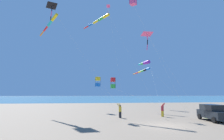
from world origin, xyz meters
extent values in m
plane|color=#756654|center=(0.00, 0.00, 0.00)|extent=(600.00, 600.00, 0.00)
cube|color=#386B84|center=(165.00, 0.00, 0.00)|extent=(240.00, 600.00, 0.01)
cube|color=black|center=(2.03, -6.85, 0.75)|extent=(4.46, 2.26, 0.84)
cube|color=black|center=(2.37, -6.88, 1.51)|extent=(2.73, 1.87, 0.68)
cylinder|color=black|center=(0.66, -5.78, 0.33)|extent=(0.68, 0.28, 0.66)
cylinder|color=black|center=(3.40, -7.91, 0.33)|extent=(0.68, 0.28, 0.66)
cylinder|color=black|center=(3.58, -6.07, 0.33)|extent=(0.68, 0.28, 0.66)
cube|color=green|center=(4.44, -7.67, 0.18)|extent=(0.60, 0.40, 0.36)
cube|color=white|center=(4.44, -7.67, 0.39)|extent=(0.62, 0.42, 0.06)
cube|color=#232328|center=(6.14, 3.38, 0.39)|extent=(0.33, 0.32, 0.78)
cylinder|color=gold|center=(6.14, 3.38, 1.10)|extent=(0.50, 0.50, 0.64)
sphere|color=brown|center=(6.14, 3.38, 1.55)|extent=(0.24, 0.24, 0.24)
cylinder|color=gold|center=(6.14, 3.61, 1.59)|extent=(0.35, 0.34, 0.49)
cylinder|color=gold|center=(6.36, 3.38, 1.59)|extent=(0.35, 0.34, 0.49)
cube|color=gold|center=(6.60, -2.59, 0.39)|extent=(0.33, 0.32, 0.79)
cylinder|color=#B72833|center=(6.60, -2.59, 1.11)|extent=(0.51, 0.51, 0.65)
sphere|color=tan|center=(6.60, -2.59, 1.56)|extent=(0.25, 0.25, 0.25)
cylinder|color=#B72833|center=(6.58, -2.82, 1.60)|extent=(0.36, 0.33, 0.49)
cylinder|color=#B72833|center=(6.37, -2.58, 1.60)|extent=(0.36, 0.33, 0.49)
pyramid|color=#EF4C93|center=(10.92, -2.21, 13.35)|extent=(2.40, 2.20, 0.61)
cylinder|color=black|center=(10.90, -2.18, 13.23)|extent=(0.96, 1.47, 0.55)
cylinder|color=#EF4C93|center=(10.89, -2.22, 12.68)|extent=(0.22, 0.26, 0.92)
cylinder|color=black|center=(10.87, -2.22, 11.78)|extent=(0.15, 0.21, 0.91)
cylinder|color=#EF4C93|center=(10.86, -2.14, 10.87)|extent=(0.18, 0.26, 0.92)
cylinder|color=white|center=(7.76, -4.58, 6.58)|extent=(6.30, 4.81, 13.16)
cylinder|color=blue|center=(12.32, -2.70, 7.44)|extent=(0.80, 0.71, 0.50)
cylinder|color=black|center=(12.84, -2.35, 7.32)|extent=(0.77, 0.67, 0.46)
cylinder|color=green|center=(13.37, -2.00, 7.20)|extent=(0.74, 0.63, 0.41)
cylinder|color=yellow|center=(13.89, -1.65, 7.09)|extent=(0.71, 0.59, 0.37)
cylinder|color=red|center=(14.41, -1.30, 6.97)|extent=(0.68, 0.55, 0.33)
cylinder|color=orange|center=(14.93, -0.95, 6.85)|extent=(0.65, 0.51, 0.29)
cylinder|color=white|center=(9.28, -5.23, 3.70)|extent=(5.58, 4.71, 7.40)
pyramid|color=black|center=(14.00, 14.35, 18.96)|extent=(2.42, 2.57, 0.86)
cylinder|color=black|center=(13.95, 14.39, 18.85)|extent=(1.42, 1.08, 0.88)
cylinder|color=black|center=(13.91, 14.36, 18.25)|extent=(0.29, 0.26, 0.99)
cylinder|color=#EF4C93|center=(13.87, 14.39, 17.27)|extent=(0.16, 0.27, 1.00)
cylinder|color=black|center=(13.90, 14.45, 16.30)|extent=(0.24, 0.19, 0.99)
cylinder|color=white|center=(9.67, 8.94, 9.39)|extent=(8.59, 10.91, 18.77)
pyramid|color=#EF4C93|center=(17.31, 3.74, 21.29)|extent=(1.23, 0.99, 0.47)
cylinder|color=black|center=(17.29, 3.77, 21.24)|extent=(0.31, 0.79, 0.53)
cylinder|color=#EF4C93|center=(17.29, 3.79, 20.95)|extent=(0.08, 0.11, 0.49)
cylinder|color=white|center=(17.29, 3.83, 20.47)|extent=(0.08, 0.11, 0.49)
cylinder|color=#EF4C93|center=(17.31, 3.84, 19.99)|extent=(0.12, 0.09, 0.49)
cylinder|color=white|center=(12.99, 2.96, 10.60)|extent=(8.61, 1.64, 21.20)
cube|color=#EF4C93|center=(4.00, 1.95, 15.00)|extent=(1.04, 1.04, 0.74)
cylinder|color=black|center=(4.52, 2.01, 15.59)|extent=(0.02, 0.02, 1.91)
cylinder|color=white|center=(3.84, -1.43, 7.32)|extent=(0.33, 6.78, 14.63)
cube|color=yellow|center=(14.27, 5.94, 5.77)|extent=(0.92, 0.92, 0.65)
cube|color=blue|center=(14.27, 5.94, 4.73)|extent=(0.92, 0.92, 0.65)
cylinder|color=black|center=(14.30, 6.40, 5.25)|extent=(0.02, 0.02, 1.70)
cylinder|color=black|center=(13.81, 5.96, 5.25)|extent=(0.02, 0.02, 1.70)
cylinder|color=black|center=(14.74, 5.92, 5.25)|extent=(0.02, 0.02, 1.70)
cylinder|color=black|center=(14.25, 5.48, 5.25)|extent=(0.02, 0.02, 1.70)
cylinder|color=white|center=(11.51, 4.78, 2.20)|extent=(5.54, 2.33, 4.40)
cylinder|color=yellow|center=(10.06, 4.91, 15.70)|extent=(1.19, 1.19, 0.65)
cylinder|color=green|center=(10.87, 5.72, 15.50)|extent=(1.14, 1.13, 0.59)
cylinder|color=yellow|center=(11.69, 6.53, 15.30)|extent=(1.09, 1.08, 0.53)
cylinder|color=blue|center=(12.50, 7.33, 15.09)|extent=(1.04, 1.03, 0.47)
cylinder|color=red|center=(13.32, 8.14, 14.89)|extent=(0.99, 0.98, 0.41)
cylinder|color=white|center=(8.08, 1.09, 7.85)|extent=(3.14, 6.84, 15.69)
cylinder|color=purple|center=(20.61, -5.55, 10.21)|extent=(1.17, 1.10, 0.83)
cylinder|color=purple|center=(21.42, -5.18, 10.18)|extent=(1.10, 0.97, 0.68)
cylinder|color=green|center=(22.24, -4.82, 10.14)|extent=(1.04, 0.83, 0.54)
cylinder|color=#1EB7C6|center=(23.05, -4.45, 10.11)|extent=(0.97, 0.70, 0.39)
cylinder|color=white|center=(14.28, -4.51, 5.02)|extent=(11.84, 2.45, 10.03)
cylinder|color=yellow|center=(11.82, 13.39, 15.74)|extent=(1.71, 1.43, 0.96)
cylinder|color=#1EB7C6|center=(13.13, 14.36, 15.24)|extent=(1.64, 1.35, 0.87)
cylinder|color=red|center=(14.44, 15.32, 14.74)|extent=(1.56, 1.26, 0.79)
cylinder|color=orange|center=(15.75, 16.29, 14.24)|extent=(1.49, 1.18, 0.71)
cylinder|color=white|center=(8.31, 7.82, 7.94)|extent=(5.71, 10.19, 15.87)
cube|color=red|center=(4.12, 4.60, 4.79)|extent=(0.54, 0.54, 0.50)
cube|color=green|center=(4.12, 4.60, 4.00)|extent=(0.54, 0.54, 0.50)
cylinder|color=black|center=(4.34, 4.87, 4.40)|extent=(0.02, 0.02, 1.29)
cylinder|color=black|center=(3.85, 4.82, 4.40)|extent=(0.02, 0.02, 1.29)
cylinder|color=black|center=(4.39, 4.38, 4.40)|extent=(0.02, 0.02, 1.29)
cylinder|color=black|center=(3.90, 4.33, 4.40)|extent=(0.02, 0.02, 1.29)
cylinder|color=white|center=(2.96, -0.53, 1.88)|extent=(2.33, 10.27, 3.76)
camera|label=1|loc=(-16.99, 7.45, 3.05)|focal=28.21mm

